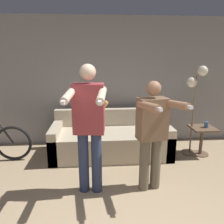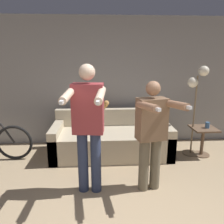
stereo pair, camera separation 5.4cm
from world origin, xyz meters
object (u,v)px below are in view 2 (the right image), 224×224
floor_lamp (197,91)px  person_left (88,123)px  couch (111,140)px  cat (101,105)px  person_right (152,131)px  side_table (203,136)px  cup (207,125)px

floor_lamp → person_left: bearing=-150.0°
couch → cat: bearing=116.1°
person_left → person_right: size_ratio=1.14×
couch → side_table: size_ratio=4.02×
person_left → cup: bearing=31.5°
couch → person_left: 1.44m
couch → side_table: 1.72m
person_right → side_table: person_right is taller
person_left → side_table: (2.07, 1.03, -0.61)m
person_left → cat: (0.19, 1.57, -0.12)m
couch → person_right: (0.47, -1.20, 0.59)m
person_right → floor_lamp: size_ratio=0.92×
side_table → cup: 0.22m
person_right → person_left: bearing=168.3°
floor_lamp → cup: (0.23, -0.08, -0.63)m
couch → person_left: person_left is taller
person_left → person_right: (0.84, -0.00, -0.13)m
couch → person_left: (-0.37, -1.20, 0.72)m
cat → cup: (1.94, -0.55, -0.28)m
couch → floor_lamp: (1.53, -0.10, 0.95)m
person_right → side_table: size_ratio=2.80×
person_right → cup: 1.66m
cat → cup: cat is taller
person_right → cat: size_ratio=3.80×
cat → side_table: bearing=-15.8°
person_right → cat: 1.70m
person_right → cup: size_ratio=13.79×
person_right → floor_lamp: floor_lamp is taller
person_left → cat: 1.58m
person_left → cup: person_left is taller
couch → person_right: bearing=-68.6°
couch → cup: (1.76, -0.18, 0.33)m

